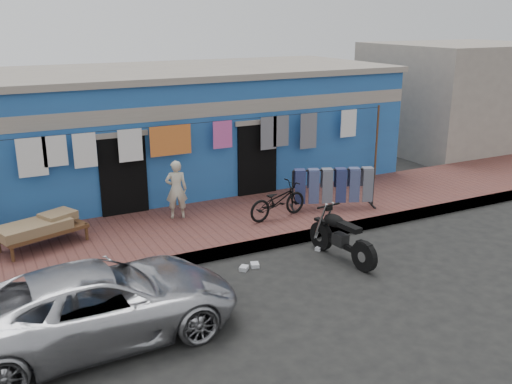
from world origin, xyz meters
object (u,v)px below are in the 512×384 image
object	(u,v)px
motorcycle	(342,236)
bicycle	(278,197)
charpoy	(43,232)
jeans_rack	(333,187)
seated_person	(176,189)
car	(100,302)

from	to	relation	value
motorcycle	bicycle	bearing A→B (deg)	90.37
motorcycle	charpoy	world-z (taller)	motorcycle
jeans_rack	charpoy	bearing A→B (deg)	174.52
seated_person	jeans_rack	xyz separation A→B (m)	(3.63, -1.02, -0.18)
car	jeans_rack	world-z (taller)	jeans_rack
car	motorcycle	bearing A→B (deg)	-83.56
seated_person	charpoy	distance (m)	3.04
bicycle	seated_person	bearing A→B (deg)	53.05
charpoy	motorcycle	bearing A→B (deg)	-28.31
bicycle	jeans_rack	world-z (taller)	jeans_rack
motorcycle	jeans_rack	size ratio (longest dim) A/B	0.79
car	jeans_rack	size ratio (longest dim) A/B	2.04
bicycle	jeans_rack	bearing A→B (deg)	-98.24
bicycle	jeans_rack	size ratio (longest dim) A/B	0.73
charpoy	jeans_rack	size ratio (longest dim) A/B	0.91
seated_person	car	bearing A→B (deg)	71.67
motorcycle	jeans_rack	distance (m)	2.59
car	seated_person	world-z (taller)	seated_person
seated_person	charpoy	world-z (taller)	seated_person
bicycle	charpoy	world-z (taller)	bicycle
charpoy	jeans_rack	distance (m)	6.65
bicycle	car	bearing A→B (deg)	112.22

